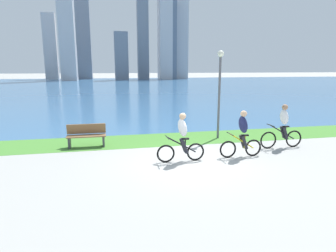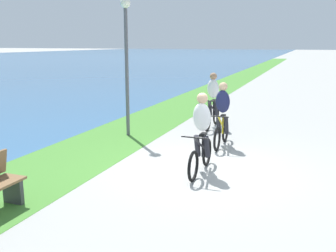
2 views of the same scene
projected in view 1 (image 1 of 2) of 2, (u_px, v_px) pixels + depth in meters
The scene contains 9 objects.
ground_plane at pixel (188, 162), 9.62m from camera, with size 300.00×300.00×0.00m, color #9E9E99.
grass_strip_bayside at pixel (169, 139), 12.64m from camera, with size 120.00×2.32×0.01m, color #478433.
bay_water_surface at pixel (123, 86), 48.47m from camera, with size 300.00×72.40×0.00m, color #386693.
cyclist_lead at pixel (182, 137), 9.49m from camera, with size 1.63×0.52×1.65m.
cyclist_trailing at pixel (242, 134), 9.98m from camera, with size 1.56×0.52×1.65m.
cyclist_distant_rear at pixel (283, 127), 11.13m from camera, with size 1.77×0.52×1.71m.
bench_near_path at pixel (86, 136), 11.36m from camera, with size 1.50×0.47×0.90m.
lamppost_tall at pixel (220, 82), 12.36m from camera, with size 0.28×0.28×3.80m.
city_skyline_far_shore at pixel (128, 34), 72.89m from camera, with size 36.93×11.52×27.79m.
Camera 1 is at (-2.53, -8.86, 3.10)m, focal length 30.80 mm.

